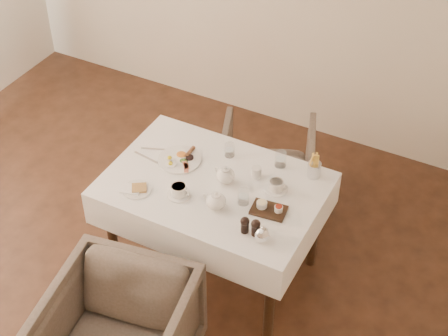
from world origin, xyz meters
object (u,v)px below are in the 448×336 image
at_px(table, 214,198).
at_px(armchair_far, 267,167).
at_px(armchair_near, 121,336).
at_px(teapot_centre, 225,174).
at_px(breakfast_plate, 180,159).

bearing_deg(table, armchair_far, 89.43).
bearing_deg(armchair_near, teapot_centre, 72.58).
relative_size(armchair_near, breakfast_plate, 2.80).
bearing_deg(armchair_far, table, 68.69).
xyz_separation_m(breakfast_plate, teapot_centre, (0.34, -0.05, 0.05)).
height_order(armchair_far, teapot_centre, teapot_centre).
distance_m(table, teapot_centre, 0.19).
bearing_deg(teapot_centre, table, -129.24).
bearing_deg(breakfast_plate, teapot_centre, 15.92).
bearing_deg(teapot_centre, armchair_far, 108.03).
relative_size(breakfast_plate, teapot_centre, 1.78).
relative_size(armchair_far, teapot_centre, 4.39).
height_order(table, armchair_near, table).
relative_size(table, armchair_far, 1.93).
xyz_separation_m(table, breakfast_plate, (-0.28, 0.09, 0.13)).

